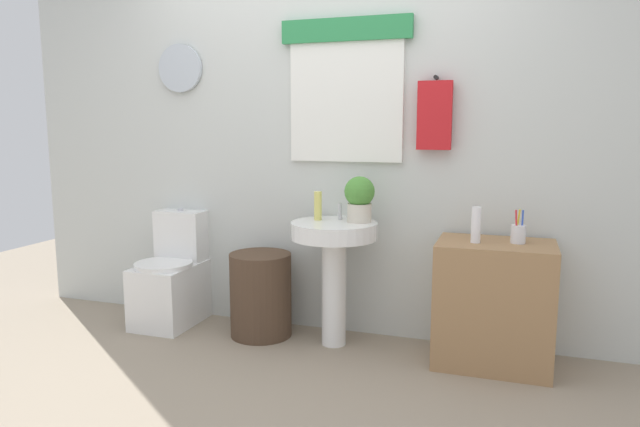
{
  "coord_description": "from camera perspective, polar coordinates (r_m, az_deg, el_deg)",
  "views": [
    {
      "loc": [
        1.16,
        -2.42,
        1.34
      ],
      "look_at": [
        0.08,
        0.8,
        0.82
      ],
      "focal_mm": 32.42,
      "sensor_mm": 36.0,
      "label": 1
    }
  ],
  "objects": [
    {
      "name": "potted_plant",
      "position": [
        3.47,
        3.92,
        1.59
      ],
      "size": [
        0.18,
        0.18,
        0.28
      ],
      "color": "beige",
      "rests_on": "pedestal_sink"
    },
    {
      "name": "back_wall",
      "position": [
        3.75,
        0.58,
        8.16
      ],
      "size": [
        4.4,
        0.18,
        2.6
      ],
      "color": "silver",
      "rests_on": "ground_plane"
    },
    {
      "name": "laundry_hamper",
      "position": [
        3.75,
        -5.88,
        -7.97
      ],
      "size": [
        0.39,
        0.39,
        0.54
      ],
      "primitive_type": "cylinder",
      "color": "#4C3828",
      "rests_on": "ground_plane"
    },
    {
      "name": "lotion_bottle",
      "position": [
        3.28,
        15.14,
        -1.09
      ],
      "size": [
        0.05,
        0.05,
        0.2
      ],
      "primitive_type": "cylinder",
      "color": "white",
      "rests_on": "wooden_cabinet"
    },
    {
      "name": "pedestal_sink",
      "position": [
        3.5,
        1.39,
        -3.87
      ],
      "size": [
        0.52,
        0.52,
        0.77
      ],
      "color": "white",
      "rests_on": "ground_plane"
    },
    {
      "name": "wooden_cabinet",
      "position": [
        3.41,
        16.76,
        -8.54
      ],
      "size": [
        0.63,
        0.44,
        0.7
      ],
      "primitive_type": "cube",
      "color": "#9E754C",
      "rests_on": "ground_plane"
    },
    {
      "name": "ground_plane",
      "position": [
        3.0,
        -6.67,
        -17.94
      ],
      "size": [
        8.0,
        8.0,
        0.0
      ],
      "primitive_type": "plane",
      "color": "gray"
    },
    {
      "name": "toothbrush_cup",
      "position": [
        3.34,
        18.98,
        -1.88
      ],
      "size": [
        0.08,
        0.08,
        0.19
      ],
      "color": "silver",
      "rests_on": "wooden_cabinet"
    },
    {
      "name": "faucet",
      "position": [
        3.57,
        1.98,
        0.22
      ],
      "size": [
        0.03,
        0.03,
        0.1
      ],
      "primitive_type": "cylinder",
      "color": "silver",
      "rests_on": "pedestal_sink"
    },
    {
      "name": "soap_bottle",
      "position": [
        3.54,
        -0.21,
        0.77
      ],
      "size": [
        0.05,
        0.05,
        0.18
      ],
      "primitive_type": "cylinder",
      "color": "#DBD166",
      "rests_on": "pedestal_sink"
    },
    {
      "name": "toilet",
      "position": [
        4.09,
        -14.39,
        -6.4
      ],
      "size": [
        0.38,
        0.51,
        0.78
      ],
      "color": "white",
      "rests_on": "ground_plane"
    }
  ]
}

